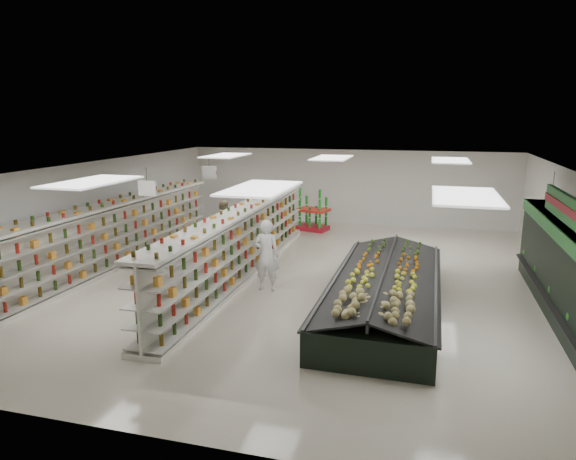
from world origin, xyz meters
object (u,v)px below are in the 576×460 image
(gondola_center, at_px, (241,245))
(shopper_main, at_px, (267,255))
(gondola_left, at_px, (109,239))
(shopper_background, at_px, (225,224))
(soda_endcap, at_px, (313,212))
(produce_island, at_px, (385,289))

(gondola_center, xyz_separation_m, shopper_main, (1.13, -1.07, 0.07))
(gondola_left, relative_size, gondola_center, 1.02)
(shopper_main, relative_size, shopper_background, 1.15)
(gondola_left, height_order, soda_endcap, gondola_left)
(gondola_left, relative_size, soda_endcap, 7.23)
(gondola_left, height_order, shopper_background, gondola_left)
(gondola_left, bearing_deg, produce_island, -6.77)
(produce_island, relative_size, shopper_main, 3.68)
(gondola_left, height_order, gondola_center, gondola_left)
(gondola_center, bearing_deg, shopper_main, -43.95)
(gondola_left, bearing_deg, soda_endcap, 55.79)
(produce_island, xyz_separation_m, soda_endcap, (-3.59, 8.06, 0.29))
(gondola_left, distance_m, shopper_background, 4.14)
(gondola_left, xyz_separation_m, soda_endcap, (4.91, 6.82, -0.14))
(gondola_center, height_order, soda_endcap, gondola_center)
(gondola_left, xyz_separation_m, produce_island, (8.50, -1.24, -0.44))
(gondola_center, distance_m, shopper_background, 3.45)
(shopper_background, bearing_deg, gondola_left, 146.19)
(produce_island, relative_size, soda_endcap, 4.47)
(shopper_main, height_order, shopper_background, shopper_main)
(soda_endcap, bearing_deg, gondola_left, -125.72)
(gondola_center, bearing_deg, shopper_background, 119.47)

